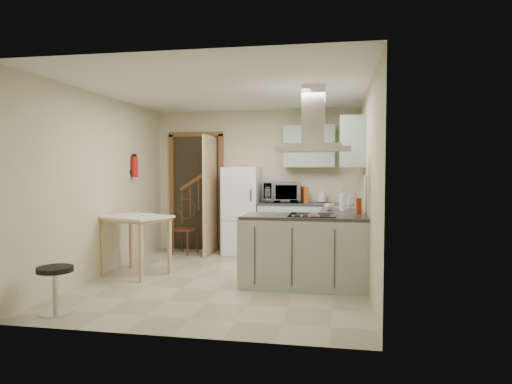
% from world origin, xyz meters
% --- Properties ---
extents(floor, '(4.20, 4.20, 0.00)m').
position_xyz_m(floor, '(0.00, 0.00, 0.00)').
color(floor, tan).
rests_on(floor, ground).
extents(ceiling, '(4.20, 4.20, 0.00)m').
position_xyz_m(ceiling, '(0.00, 0.00, 2.50)').
color(ceiling, silver).
rests_on(ceiling, back_wall).
extents(back_wall, '(3.60, 0.00, 3.60)m').
position_xyz_m(back_wall, '(0.00, 2.10, 1.25)').
color(back_wall, beige).
rests_on(back_wall, floor).
extents(left_wall, '(0.00, 4.20, 4.20)m').
position_xyz_m(left_wall, '(-1.80, 0.00, 1.25)').
color(left_wall, beige).
rests_on(left_wall, floor).
extents(right_wall, '(0.00, 4.20, 4.20)m').
position_xyz_m(right_wall, '(1.80, 0.00, 1.25)').
color(right_wall, beige).
rests_on(right_wall, floor).
extents(doorway, '(1.10, 0.12, 2.10)m').
position_xyz_m(doorway, '(-1.10, 2.07, 1.05)').
color(doorway, brown).
rests_on(doorway, floor).
extents(fridge, '(0.60, 0.60, 1.50)m').
position_xyz_m(fridge, '(-0.20, 1.80, 0.75)').
color(fridge, white).
rests_on(fridge, floor).
extents(counter_back, '(1.08, 0.60, 0.90)m').
position_xyz_m(counter_back, '(0.66, 1.80, 0.45)').
color(counter_back, '#9EB2A0').
rests_on(counter_back, floor).
extents(counter_right, '(0.60, 1.95, 0.90)m').
position_xyz_m(counter_right, '(1.50, 1.12, 0.45)').
color(counter_right, '#9EB2A0').
rests_on(counter_right, floor).
extents(splashback, '(1.68, 0.02, 0.50)m').
position_xyz_m(splashback, '(0.96, 2.09, 1.15)').
color(splashback, beige).
rests_on(splashback, counter_back).
extents(wall_cabinet_back, '(0.85, 0.35, 0.70)m').
position_xyz_m(wall_cabinet_back, '(0.95, 1.93, 1.85)').
color(wall_cabinet_back, '#9EB2A0').
rests_on(wall_cabinet_back, back_wall).
extents(wall_cabinet_right, '(0.35, 0.90, 0.70)m').
position_xyz_m(wall_cabinet_right, '(1.62, 0.85, 1.85)').
color(wall_cabinet_right, '#9EB2A0').
rests_on(wall_cabinet_right, right_wall).
extents(peninsula, '(1.55, 0.65, 0.90)m').
position_xyz_m(peninsula, '(1.02, -0.18, 0.45)').
color(peninsula, '#9EB2A0').
rests_on(peninsula, floor).
extents(hob, '(0.58, 0.50, 0.01)m').
position_xyz_m(hob, '(1.12, -0.18, 0.91)').
color(hob, black).
rests_on(hob, peninsula).
extents(extractor_hood, '(0.90, 0.55, 0.10)m').
position_xyz_m(extractor_hood, '(1.12, -0.18, 1.72)').
color(extractor_hood, silver).
rests_on(extractor_hood, ceiling).
extents(sink, '(0.45, 0.40, 0.01)m').
position_xyz_m(sink, '(1.50, 0.95, 0.91)').
color(sink, silver).
rests_on(sink, counter_right).
extents(fire_extinguisher, '(0.10, 0.10, 0.32)m').
position_xyz_m(fire_extinguisher, '(-1.74, 0.90, 1.50)').
color(fire_extinguisher, '#B2140F').
rests_on(fire_extinguisher, left_wall).
extents(drop_leaf_table, '(1.06, 0.94, 0.83)m').
position_xyz_m(drop_leaf_table, '(-1.34, 0.04, 0.41)').
color(drop_leaf_table, tan).
rests_on(drop_leaf_table, floor).
extents(bentwood_chair, '(0.46, 0.46, 0.85)m').
position_xyz_m(bentwood_chair, '(-1.17, 1.61, 0.43)').
color(bentwood_chair, '#51261B').
rests_on(bentwood_chair, floor).
extents(stool, '(0.47, 0.47, 0.49)m').
position_xyz_m(stool, '(-1.41, -1.69, 0.24)').
color(stool, black).
rests_on(stool, floor).
extents(microwave, '(0.69, 0.52, 0.34)m').
position_xyz_m(microwave, '(0.48, 1.88, 1.07)').
color(microwave, black).
rests_on(microwave, counter_back).
extents(kettle, '(0.18, 0.18, 0.20)m').
position_xyz_m(kettle, '(1.17, 1.92, 1.00)').
color(kettle, white).
rests_on(kettle, counter_back).
extents(cereal_box, '(0.14, 0.20, 0.27)m').
position_xyz_m(cereal_box, '(0.87, 1.88, 1.04)').
color(cereal_box, '#C95317').
rests_on(cereal_box, counter_back).
extents(soap_bottle, '(0.10, 0.11, 0.18)m').
position_xyz_m(soap_bottle, '(1.61, 1.43, 0.99)').
color(soap_bottle, silver).
rests_on(soap_bottle, counter_right).
extents(paper_towel, '(0.10, 0.10, 0.25)m').
position_xyz_m(paper_towel, '(1.50, 0.50, 1.02)').
color(paper_towel, silver).
rests_on(paper_towel, counter_right).
extents(cup, '(0.13, 0.13, 0.10)m').
position_xyz_m(cup, '(1.32, 0.47, 0.95)').
color(cup, silver).
rests_on(cup, counter_right).
extents(red_bottle, '(0.08, 0.08, 0.21)m').
position_xyz_m(red_bottle, '(1.70, 0.08, 1.00)').
color(red_bottle, '#AE340E').
rests_on(red_bottle, peninsula).
extents(book, '(0.25, 0.28, 0.10)m').
position_xyz_m(book, '(-1.28, 0.10, 0.88)').
color(book, maroon).
rests_on(book, drop_leaf_table).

